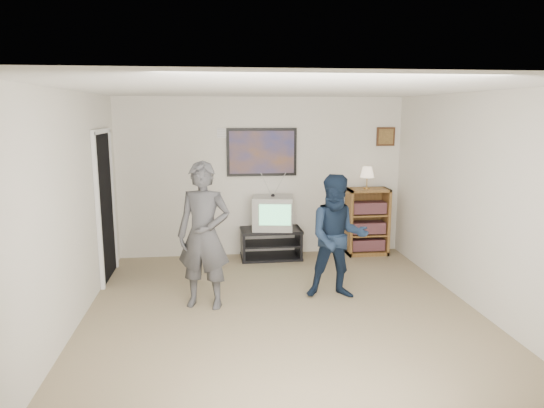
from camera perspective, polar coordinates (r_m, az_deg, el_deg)
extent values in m
cube|color=#7E6650|center=(5.61, 1.44, -13.09)|extent=(4.50, 5.00, 0.01)
cube|color=white|center=(5.14, 1.58, 13.32)|extent=(4.50, 5.00, 0.01)
cube|color=silver|center=(7.68, -1.22, 3.15)|extent=(4.50, 0.01, 2.50)
cube|color=silver|center=(5.39, -22.89, -1.01)|extent=(0.01, 5.00, 2.50)
cube|color=silver|center=(5.99, 23.34, 0.06)|extent=(0.01, 5.00, 2.50)
cube|color=black|center=(7.58, -0.13, -3.09)|extent=(0.95, 0.53, 0.04)
cube|color=black|center=(7.70, -0.13, -6.21)|extent=(0.95, 0.53, 0.04)
cube|color=black|center=(7.60, -3.45, -4.76)|extent=(0.05, 0.50, 0.47)
cube|color=black|center=(7.70, 3.16, -4.55)|extent=(0.05, 0.50, 0.47)
imported|color=#3C3C3F|center=(5.68, -8.01, -3.69)|extent=(0.72, 0.58, 1.73)
imported|color=#121E32|center=(5.98, 7.73, -3.89)|extent=(0.81, 0.67, 1.54)
cube|color=white|center=(5.79, -7.78, 0.98)|extent=(0.06, 0.13, 0.04)
cube|color=white|center=(6.17, 7.40, -1.39)|extent=(0.04, 0.12, 0.04)
cube|color=black|center=(7.61, -1.21, 6.11)|extent=(1.10, 0.03, 0.75)
cube|color=white|center=(7.57, -5.41, 8.32)|extent=(0.28, 0.02, 0.14)
cube|color=black|center=(8.05, 13.23, 7.73)|extent=(0.30, 0.03, 0.30)
cube|color=black|center=(6.96, -19.08, -0.34)|extent=(0.03, 0.85, 2.00)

